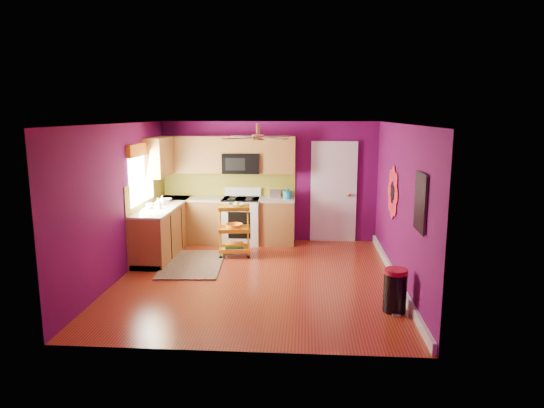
{
  "coord_description": "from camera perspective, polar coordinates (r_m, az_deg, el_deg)",
  "views": [
    {
      "loc": [
        0.76,
        -7.55,
        2.65
      ],
      "look_at": [
        0.21,
        0.4,
        1.16
      ],
      "focal_mm": 32.0,
      "sensor_mm": 36.0,
      "label": 1
    }
  ],
  "objects": [
    {
      "name": "trash_can",
      "position": [
        6.86,
        14.27,
        -9.83
      ],
      "size": [
        0.35,
        0.37,
        0.6
      ],
      "color": "black",
      "rests_on": "ground"
    },
    {
      "name": "shag_rug",
      "position": [
        8.83,
        -9.33,
        -6.97
      ],
      "size": [
        1.15,
        1.76,
        0.02
      ],
      "primitive_type": "cube",
      "rotation": [
        0.0,
        0.0,
        0.07
      ],
      "color": "black",
      "rests_on": "ground"
    },
    {
      "name": "ceiling_fan",
      "position": [
        7.79,
        -1.66,
        7.91
      ],
      "size": [
        1.01,
        1.01,
        0.26
      ],
      "color": "#BF8C3F",
      "rests_on": "ground"
    },
    {
      "name": "lower_cabinets",
      "position": [
        9.85,
        -8.5,
        -2.55
      ],
      "size": [
        2.81,
        2.31,
        0.94
      ],
      "color": "brown",
      "rests_on": "ground"
    },
    {
      "name": "teal_kettle",
      "position": [
        9.91,
        1.83,
        1.12
      ],
      "size": [
        0.18,
        0.18,
        0.21
      ],
      "color": "teal",
      "rests_on": "lower_cabinets"
    },
    {
      "name": "soap_bottle_a",
      "position": [
        9.09,
        -13.29,
        0.07
      ],
      "size": [
        0.09,
        0.09,
        0.2
      ],
      "primitive_type": "imported",
      "color": "#EA3F72",
      "rests_on": "lower_cabinets"
    },
    {
      "name": "counter_dish",
      "position": [
        9.78,
        -12.44,
        0.44
      ],
      "size": [
        0.26,
        0.26,
        0.06
      ],
      "primitive_type": "imported",
      "color": "white",
      "rests_on": "lower_cabinets"
    },
    {
      "name": "soap_bottle_b",
      "position": [
        9.46,
        -12.8,
        0.43
      ],
      "size": [
        0.14,
        0.14,
        0.18
      ],
      "primitive_type": "imported",
      "color": "white",
      "rests_on": "lower_cabinets"
    },
    {
      "name": "room_envelope",
      "position": [
        7.65,
        -1.58,
        2.92
      ],
      "size": [
        4.54,
        5.04,
        2.52
      ],
      "color": "#5E0A4F",
      "rests_on": "ground"
    },
    {
      "name": "left_window",
      "position": [
        9.14,
        -15.12,
        4.47
      ],
      "size": [
        0.08,
        1.35,
        1.08
      ],
      "color": "white",
      "rests_on": "ground"
    },
    {
      "name": "right_wall_art",
      "position": [
        7.45,
        15.26,
        0.87
      ],
      "size": [
        0.04,
        2.74,
        1.04
      ],
      "color": "black",
      "rests_on": "ground"
    },
    {
      "name": "counter_cup",
      "position": [
        9.13,
        -14.2,
        -0.23
      ],
      "size": [
        0.13,
        0.13,
        0.1
      ],
      "primitive_type": "imported",
      "color": "white",
      "rests_on": "lower_cabinets"
    },
    {
      "name": "toaster",
      "position": [
        9.98,
        0.43,
        1.22
      ],
      "size": [
        0.22,
        0.15,
        0.18
      ],
      "primitive_type": "cube",
      "color": "beige",
      "rests_on": "lower_cabinets"
    },
    {
      "name": "panel_door",
      "position": [
        10.16,
        7.25,
        1.28
      ],
      "size": [
        0.95,
        0.11,
        2.15
      ],
      "color": "white",
      "rests_on": "ground"
    },
    {
      "name": "ground",
      "position": [
        8.04,
        -1.71,
        -8.7
      ],
      "size": [
        5.0,
        5.0,
        0.0
      ],
      "primitive_type": "plane",
      "color": "maroon",
      "rests_on": "ground"
    },
    {
      "name": "electric_range",
      "position": [
        10.04,
        -3.63,
        -1.91
      ],
      "size": [
        0.76,
        0.66,
        1.13
      ],
      "color": "white",
      "rests_on": "ground"
    },
    {
      "name": "rolling_cart",
      "position": [
        9.11,
        -4.41,
        -2.88
      ],
      "size": [
        0.63,
        0.5,
        1.05
      ],
      "color": "yellow",
      "rests_on": "ground"
    },
    {
      "name": "upper_cabinetry",
      "position": [
        9.96,
        -7.69,
        5.57
      ],
      "size": [
        2.8,
        2.3,
        1.26
      ],
      "color": "brown",
      "rests_on": "ground"
    }
  ]
}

